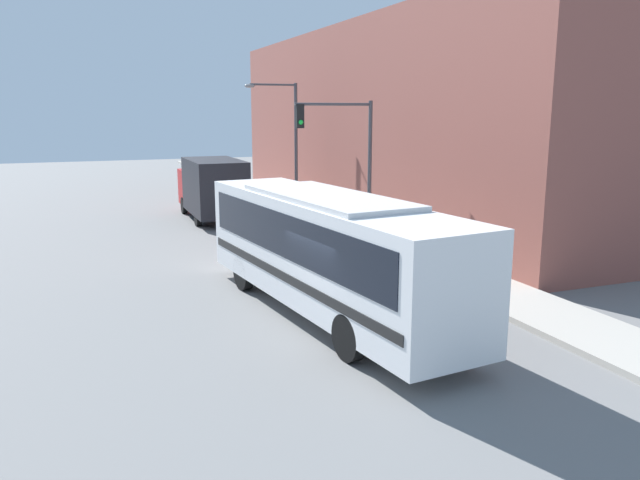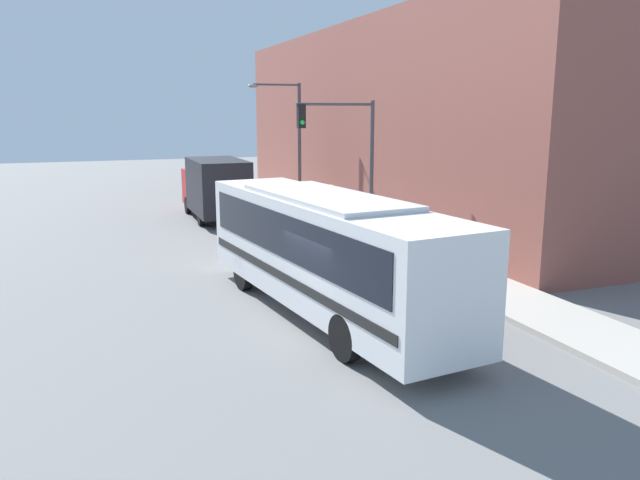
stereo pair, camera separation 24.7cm
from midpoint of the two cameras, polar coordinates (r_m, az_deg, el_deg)
ground_plane at (r=15.70m, az=2.19°, el=-8.64°), size 120.00×120.00×0.00m
sidewalk at (r=35.86m, az=-1.81°, el=3.10°), size 2.44×70.00×0.16m
building_facade at (r=34.52m, az=6.45°, el=10.72°), size 6.00×32.39×9.78m
city_bus at (r=16.60m, az=0.86°, el=-0.55°), size 3.68×11.13×3.32m
delivery_truck at (r=32.23m, az=-9.38°, el=4.85°), size 2.41×6.80×3.10m
fire_hydrant at (r=20.28m, az=12.40°, el=-2.60°), size 0.27×0.36×0.76m
traffic_light_pole at (r=24.95m, az=2.80°, el=8.47°), size 3.28×0.35×5.70m
parking_meter at (r=24.47m, az=5.99°, el=1.29°), size 0.14×0.14×1.32m
street_lamp at (r=33.90m, az=-2.35°, el=9.65°), size 2.88×0.28×6.74m
pedestrian_near_corner at (r=30.48m, az=1.27°, el=3.47°), size 0.34×0.34×1.80m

